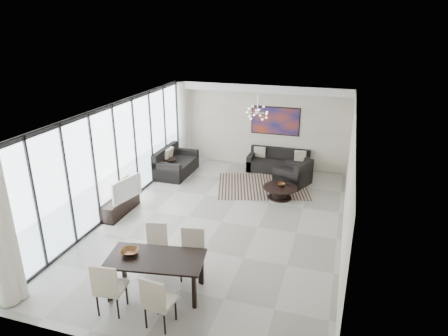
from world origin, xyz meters
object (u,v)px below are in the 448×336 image
at_px(dining_table, 156,262).
at_px(coffee_table, 280,192).
at_px(tv_console, 120,205).
at_px(sofa_main, 278,164).
at_px(television, 124,188).

bearing_deg(dining_table, coffee_table, 72.98).
height_order(tv_console, dining_table, dining_table).
distance_m(sofa_main, tv_console, 5.63).
distance_m(coffee_table, tv_console, 4.53).
distance_m(coffee_table, television, 4.43).
bearing_deg(tv_console, dining_table, -48.18).
xyz_separation_m(sofa_main, dining_table, (-1.08, -7.11, 0.41)).
height_order(coffee_table, sofa_main, sofa_main).
bearing_deg(coffee_table, dining_table, -107.02).
distance_m(coffee_table, sofa_main, 2.20).
bearing_deg(coffee_table, television, -149.31).
xyz_separation_m(television, dining_table, (2.26, -2.71, -0.07)).
bearing_deg(sofa_main, coffee_table, -78.74).
relative_size(tv_console, television, 1.35).
height_order(coffee_table, television, television).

